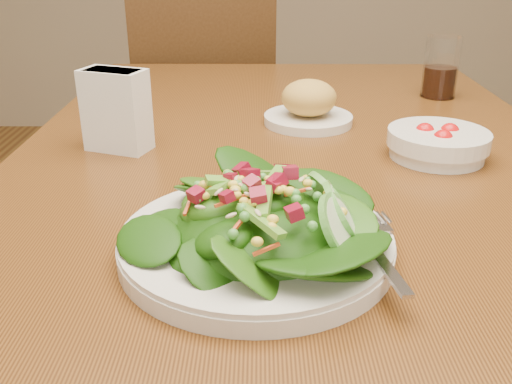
# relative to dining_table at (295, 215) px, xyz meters

# --- Properties ---
(dining_table) EXTENTS (0.90, 1.40, 0.75)m
(dining_table) POSITION_rel_dining_table_xyz_m (0.00, 0.00, 0.00)
(dining_table) COLOR brown
(dining_table) RESTS_ON ground_plane
(chair_far) EXTENTS (0.49, 0.49, 0.92)m
(chair_far) POSITION_rel_dining_table_xyz_m (-0.24, 0.91, -0.16)
(chair_far) COLOR #3D2611
(chair_far) RESTS_ON ground_plane
(salad_plate) EXTENTS (0.30, 0.29, 0.09)m
(salad_plate) POSITION_rel_dining_table_xyz_m (-0.05, -0.29, 0.13)
(salad_plate) COLOR silver
(salad_plate) RESTS_ON dining_table
(bread_plate) EXTENTS (0.16, 0.16, 0.08)m
(bread_plate) POSITION_rel_dining_table_xyz_m (0.03, 0.17, 0.13)
(bread_plate) COLOR silver
(bread_plate) RESTS_ON dining_table
(tomato_bowl) EXTENTS (0.15, 0.15, 0.05)m
(tomato_bowl) POSITION_rel_dining_table_xyz_m (0.22, -0.00, 0.12)
(tomato_bowl) COLOR silver
(tomato_bowl) RESTS_ON dining_table
(drinking_glass) EXTENTS (0.07, 0.07, 0.13)m
(drinking_glass) POSITION_rel_dining_table_xyz_m (0.32, 0.36, 0.16)
(drinking_glass) COLOR silver
(drinking_glass) RESTS_ON dining_table
(napkin_holder) EXTENTS (0.11, 0.08, 0.13)m
(napkin_holder) POSITION_rel_dining_table_xyz_m (-0.28, 0.03, 0.17)
(napkin_holder) COLOR white
(napkin_holder) RESTS_ON dining_table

